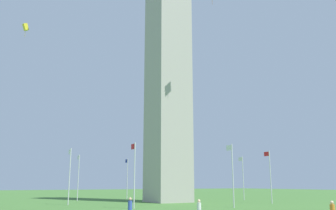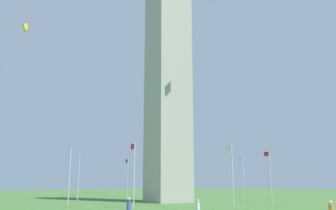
# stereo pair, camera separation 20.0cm
# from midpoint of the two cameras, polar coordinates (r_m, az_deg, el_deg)

# --- Properties ---
(ground_plane) EXTENTS (260.00, 260.00, 0.00)m
(ground_plane) POSITION_cam_midpoint_polar(r_m,az_deg,el_deg) (58.36, 0.10, -14.93)
(ground_plane) COLOR #3D6B2D
(obelisk_monument) EXTENTS (5.88, 5.88, 53.41)m
(obelisk_monument) POSITION_cam_midpoint_polar(r_m,az_deg,el_deg) (63.01, 0.09, 10.12)
(obelisk_monument) COLOR #A8A399
(obelisk_monument) RESTS_ON ground
(flagpole_n) EXTENTS (1.12, 0.14, 7.60)m
(flagpole_n) POSITION_cam_midpoint_polar(r_m,az_deg,el_deg) (72.18, -6.26, -11.01)
(flagpole_n) COLOR silver
(flagpole_n) RESTS_ON ground
(flagpole_ne) EXTENTS (1.12, 0.14, 7.60)m
(flagpole_ne) POSITION_cam_midpoint_polar(r_m,az_deg,el_deg) (64.09, -13.70, -10.61)
(flagpole_ne) COLOR silver
(flagpole_ne) RESTS_ON ground
(flagpole_e) EXTENTS (1.12, 0.14, 7.60)m
(flagpole_e) POSITION_cam_midpoint_polar(r_m,az_deg,el_deg) (52.30, -15.01, -10.26)
(flagpole_e) COLOR silver
(flagpole_e) RESTS_ON ground
(flagpole_se) EXTENTS (1.12, 0.14, 7.60)m
(flagpole_se) POSITION_cam_midpoint_polar(r_m,az_deg,el_deg) (43.56, -5.21, -10.31)
(flagpole_se) COLOR silver
(flagpole_se) RESTS_ON ground
(flagpole_s) EXTENTS (1.12, 0.14, 7.60)m
(flagpole_s) POSITION_cam_midpoint_polar(r_m,az_deg,el_deg) (45.66, 10.09, -10.26)
(flagpole_s) COLOR silver
(flagpole_s) RESTS_ON ground
(flagpole_sw) EXTENTS (1.12, 0.14, 7.60)m
(flagpole_sw) POSITION_cam_midpoint_polar(r_m,az_deg,el_deg) (56.45, 15.73, -10.33)
(flagpole_sw) COLOR silver
(flagpole_sw) RESTS_ON ground
(flagpole_w) EXTENTS (1.12, 0.14, 7.60)m
(flagpole_w) POSITION_cam_midpoint_polar(r_m,az_deg,el_deg) (67.52, 11.72, -10.76)
(flagpole_w) COLOR silver
(flagpole_w) RESTS_ON ground
(flagpole_nw) EXTENTS (1.12, 0.14, 7.60)m
(flagpole_nw) POSITION_cam_midpoint_polar(r_m,az_deg,el_deg) (73.47, 3.20, -11.08)
(flagpole_nw) COLOR silver
(flagpole_nw) RESTS_ON ground
(person_white_shirt) EXTENTS (0.32, 0.32, 1.60)m
(person_white_shirt) POSITION_cam_midpoint_polar(r_m,az_deg,el_deg) (29.57, 4.88, -16.02)
(person_white_shirt) COLOR #2D2D38
(person_white_shirt) RESTS_ON ground
(person_blue_shirt) EXTENTS (0.32, 0.32, 1.78)m
(person_blue_shirt) POSITION_cam_midpoint_polar(r_m,az_deg,el_deg) (28.56, -5.95, -15.94)
(person_blue_shirt) COLOR #2D2D38
(person_blue_shirt) RESTS_ON ground
(kite_yellow_box) EXTENTS (0.68, 0.89, 1.91)m
(kite_yellow_box) POSITION_cam_midpoint_polar(r_m,az_deg,el_deg) (53.73, -21.25, 11.24)
(kite_yellow_box) COLOR yellow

